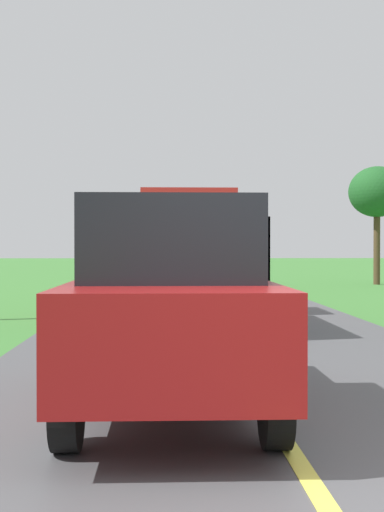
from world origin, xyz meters
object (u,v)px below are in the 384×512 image
banana_truck_near (189,253)px  banana_truck_far (171,251)px  roadside_tree_near_left (377,193)px  following_car (171,304)px

banana_truck_near → banana_truck_far: 11.96m
roadside_tree_near_left → following_car: size_ratio=1.24×
banana_truck_far → roadside_tree_near_left: size_ratio=1.14×
roadside_tree_near_left → following_car: bearing=-111.6°
roadside_tree_near_left → following_car: (-9.06, -22.93, -2.87)m
banana_truck_near → following_car: 8.33m
banana_truck_far → following_car: 20.27m
banana_truck_near → following_car: size_ratio=1.42×
following_car → banana_truck_far: bearing=89.5°
banana_truck_far → following_car: (-0.18, -20.26, -0.40)m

